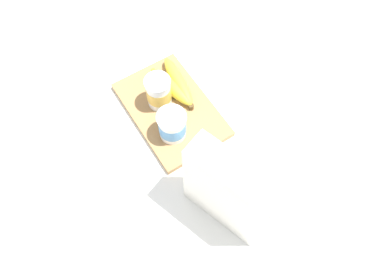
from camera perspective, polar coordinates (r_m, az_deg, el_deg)
ground_plane at (r=1.00m, az=-3.24°, el=2.62°), size 2.40×2.40×0.00m
cutting_board at (r=0.99m, az=-3.27°, el=2.88°), size 0.31×0.20×0.02m
cereal_box at (r=0.77m, az=5.64°, el=-9.98°), size 0.20×0.12×0.25m
yogurt_cup_front at (r=0.91m, az=-3.08°, el=0.40°), size 0.07×0.07×0.09m
yogurt_cup_back at (r=0.95m, az=-5.17°, el=5.55°), size 0.07×0.07×0.10m
banana_bunch at (r=1.00m, az=-2.70°, el=6.89°), size 0.18×0.09×0.04m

